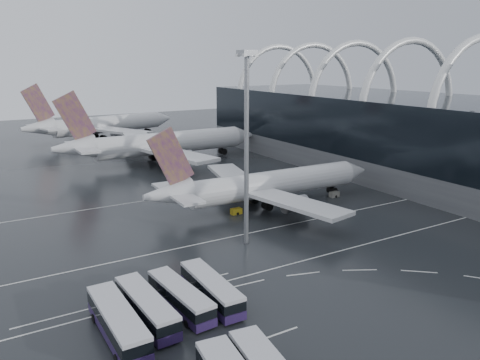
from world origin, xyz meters
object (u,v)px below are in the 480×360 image
bus_row_near_d (211,289)px  airliner_gate_b (160,144)px  gse_cart_belly_d (334,194)px  floodlight_mast (247,126)px  bus_row_near_a (118,322)px  bus_row_near_c (180,297)px  bus_row_near_b (146,307)px  gse_cart_belly_c (236,211)px  gse_cart_belly_e (251,196)px  airliner_main (264,185)px  airliner_gate_c (101,125)px

bus_row_near_d → airliner_gate_b: bearing=-16.1°
gse_cart_belly_d → floodlight_mast: bearing=-156.9°
bus_row_near_a → bus_row_near_c: size_ratio=1.11×
bus_row_near_b → gse_cart_belly_c: bearing=-47.7°
floodlight_mast → gse_cart_belly_e: (14.36, 21.75, -18.78)m
airliner_main → gse_cart_belly_e: 7.71m
bus_row_near_c → gse_cart_belly_e: (32.22, 35.92, -1.15)m
airliner_main → gse_cart_belly_d: 17.72m
gse_cart_belly_e → floodlight_mast: bearing=-123.4°
airliner_gate_b → gse_cart_belly_c: size_ratio=29.53×
gse_cart_belly_c → gse_cart_belly_e: size_ratio=1.11×
airliner_gate_b → gse_cart_belly_d: size_ratio=29.38×
airliner_gate_b → gse_cart_belly_e: bearing=-87.0°
airliner_main → gse_cart_belly_c: (-7.42, -1.39, -3.89)m
gse_cart_belly_e → airliner_gate_c: bearing=94.4°
bus_row_near_b → bus_row_near_c: 4.36m
gse_cart_belly_d → bus_row_near_c: bearing=-150.7°
bus_row_near_c → gse_cart_belly_c: 36.84m
gse_cart_belly_c → gse_cart_belly_e: 11.47m
bus_row_near_a → gse_cart_belly_e: 55.46m
gse_cart_belly_e → bus_row_near_c: bearing=-131.9°
airliner_gate_c → bus_row_near_d: bearing=-112.5°
gse_cart_belly_d → gse_cart_belly_e: 18.48m
bus_row_near_b → floodlight_mast: floodlight_mast is taller
airliner_gate_c → floodlight_mast: 118.26m
airliner_gate_b → gse_cart_belly_d: bearing=-71.1°
gse_cart_belly_c → gse_cart_belly_e: bearing=44.0°
bus_row_near_a → gse_cart_belly_d: 63.85m
airliner_main → airliner_gate_b: (-2.47, 51.69, 0.96)m
floodlight_mast → gse_cart_belly_c: size_ratio=14.53×
airliner_gate_c → airliner_main: bearing=-99.8°
airliner_gate_c → gse_cart_belly_c: size_ratio=28.74×
bus_row_near_c → airliner_main: bearing=-51.5°
bus_row_near_a → floodlight_mast: bearing=-58.5°
airliner_main → bus_row_near_b: size_ratio=4.03×
airliner_main → bus_row_near_d: 40.26m
gse_cart_belly_c → bus_row_near_d: bearing=-125.3°
airliner_gate_b → floodlight_mast: floodlight_mast is taller
bus_row_near_c → bus_row_near_d: 4.08m
airliner_main → floodlight_mast: 25.16m
bus_row_near_d → gse_cart_belly_e: (28.14, 36.04, -1.20)m
airliner_main → gse_cart_belly_e: size_ratio=27.72×
bus_row_near_a → floodlight_mast: floodlight_mast is taller
airliner_gate_b → gse_cart_belly_d: 57.46m
bus_row_near_b → gse_cart_belly_d: 59.64m
airliner_main → airliner_gate_b: airliner_gate_b is taller
bus_row_near_a → bus_row_near_b: size_ratio=1.06×
airliner_gate_c → bus_row_near_a: airliner_gate_c is taller
bus_row_near_b → bus_row_near_c: bearing=-88.8°
airliner_main → bus_row_near_d: airliner_main is taller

